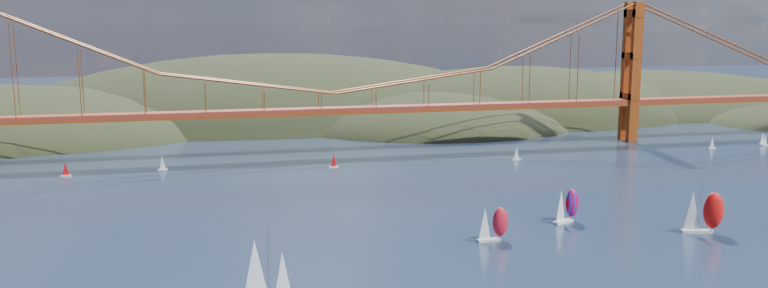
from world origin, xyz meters
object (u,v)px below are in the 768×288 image
racer_1 (702,211)px  racer_rwb (566,205)px  racer_0 (492,223)px  sloop_navy (264,281)px

racer_1 → racer_rwb: (-25.62, 15.86, -0.77)m
racer_0 → racer_1: racer_1 is taller
sloop_navy → racer_rwb: size_ratio=1.67×
racer_0 → racer_rwb: 25.22m
racer_0 → racer_rwb: racer_rwb is taller
sloop_navy → racer_0: bearing=14.8°
sloop_navy → racer_0: 61.67m
sloop_navy → racer_1: bearing=-2.1°
sloop_navy → racer_rwb: (75.64, 42.31, -2.44)m
sloop_navy → racer_1: sloop_navy is taller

